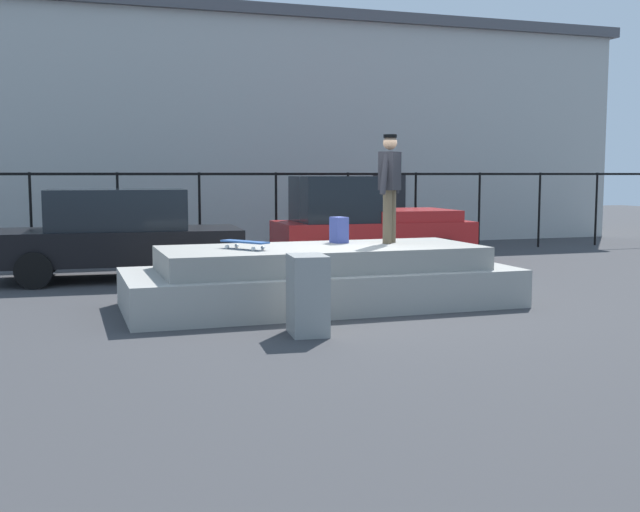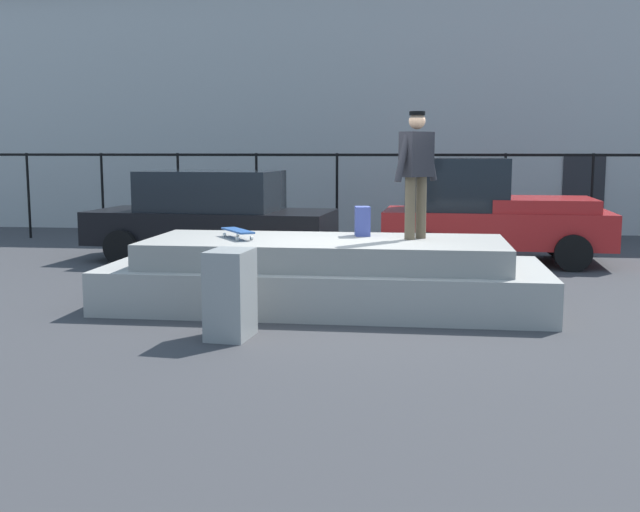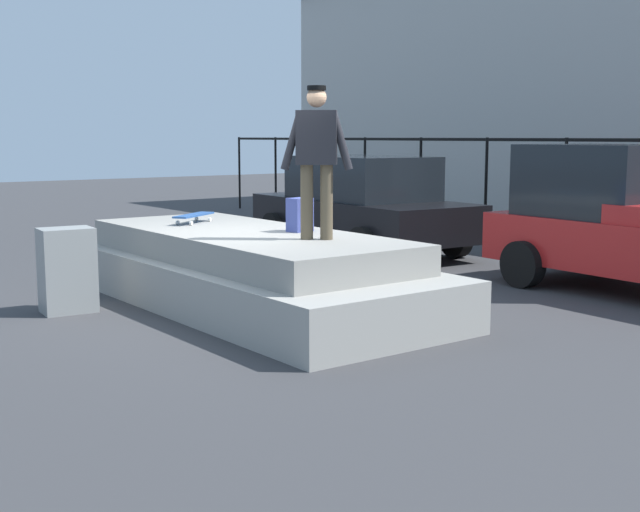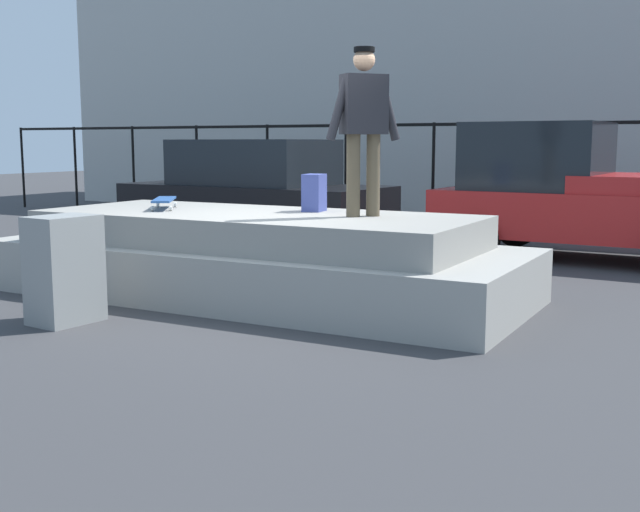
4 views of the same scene
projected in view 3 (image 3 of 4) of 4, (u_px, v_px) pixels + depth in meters
ground_plane at (249, 309)px, 9.84m from camera, size 60.00×60.00×0.00m
concrete_ledge at (246, 270)px, 10.11m from camera, size 5.81×2.33×0.90m
skateboarder at (317, 151)px, 9.08m from camera, size 0.60×0.67×1.69m
skateboard at (194, 216)px, 10.93m from camera, size 0.61×0.78×0.12m
backpack at (300, 215)px, 9.94m from camera, size 0.24×0.31×0.41m
car_black_sedan_near at (361, 204)px, 14.60m from camera, size 4.69×2.40×1.70m
car_red_pickup_mid at (639, 222)px, 10.73m from camera, size 4.19×2.23×1.93m
utility_box at (67, 270)px, 9.61m from camera, size 0.50×0.64×0.99m
fence_row at (611, 177)px, 13.94m from camera, size 24.06×0.06×2.02m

